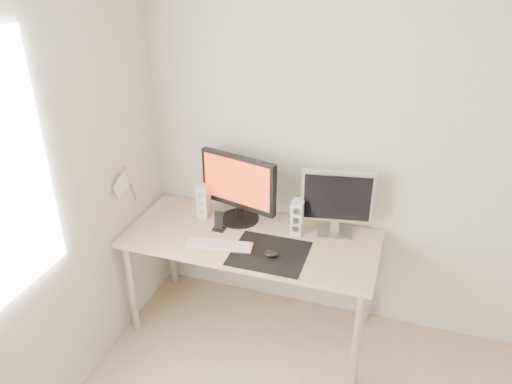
# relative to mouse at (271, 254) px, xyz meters

# --- Properties ---
(wall_back) EXTENTS (3.50, 0.00, 3.50)m
(wall_back) POSITION_rel_mouse_xyz_m (0.75, 0.54, 0.50)
(wall_back) COLOR silver
(wall_back) RESTS_ON ground
(mousepad) EXTENTS (0.45, 0.40, 0.00)m
(mousepad) POSITION_rel_mouse_xyz_m (-0.02, 0.03, -0.02)
(mousepad) COLOR black
(mousepad) RESTS_ON desk
(mouse) EXTENTS (0.10, 0.06, 0.04)m
(mouse) POSITION_rel_mouse_xyz_m (0.00, 0.00, 0.00)
(mouse) COLOR black
(mouse) RESTS_ON mousepad
(desk) EXTENTS (1.60, 0.70, 0.73)m
(desk) POSITION_rel_mouse_xyz_m (-0.18, 0.17, -0.10)
(desk) COLOR #D1B587
(desk) RESTS_ON ground
(main_monitor) EXTENTS (0.54, 0.32, 0.47)m
(main_monitor) POSITION_rel_mouse_xyz_m (-0.33, 0.35, 0.23)
(main_monitor) COLOR black
(main_monitor) RESTS_ON desk
(second_monitor) EXTENTS (0.45, 0.19, 0.43)m
(second_monitor) POSITION_rel_mouse_xyz_m (0.31, 0.38, 0.22)
(second_monitor) COLOR #AAAAAC
(second_monitor) RESTS_ON desk
(speaker_left) EXTENTS (0.07, 0.09, 0.23)m
(speaker_left) POSITION_rel_mouse_xyz_m (-0.57, 0.32, 0.10)
(speaker_left) COLOR white
(speaker_left) RESTS_ON desk
(speaker_right) EXTENTS (0.07, 0.09, 0.23)m
(speaker_right) POSITION_rel_mouse_xyz_m (0.08, 0.31, 0.10)
(speaker_right) COLOR silver
(speaker_right) RESTS_ON desk
(keyboard) EXTENTS (0.43, 0.18, 0.02)m
(keyboard) POSITION_rel_mouse_xyz_m (-0.34, 0.01, -0.01)
(keyboard) COLOR silver
(keyboard) RESTS_ON desk
(phone_dock) EXTENTS (0.08, 0.07, 0.14)m
(phone_dock) POSITION_rel_mouse_xyz_m (-0.41, 0.19, 0.02)
(phone_dock) COLOR black
(phone_dock) RESTS_ON desk
(pennant) EXTENTS (0.01, 0.23, 0.29)m
(pennant) POSITION_rel_mouse_xyz_m (-0.97, 0.03, 0.30)
(pennant) COLOR #A57F54
(pennant) RESTS_ON wall_left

